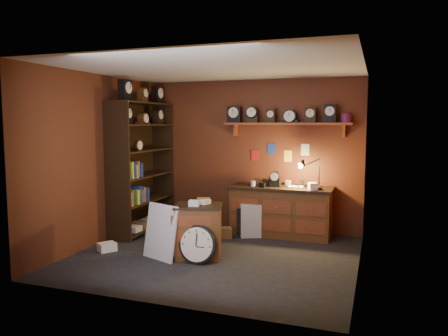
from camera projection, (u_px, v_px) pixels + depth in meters
floor at (215, 256)px, 6.38m from camera, size 4.00×4.00×0.00m
room_shell at (221, 138)px, 6.29m from camera, size 4.02×3.62×2.71m
shelving_unit at (140, 161)px, 7.76m from camera, size 0.47×1.60×2.58m
workbench at (281, 208)px, 7.49m from camera, size 1.74×0.66×1.36m
low_cabinet at (198, 228)px, 6.31m from camera, size 0.80×0.73×0.85m
big_round_clock at (197, 245)px, 6.02m from camera, size 0.54×0.17×0.54m
white_panel at (161, 259)px, 6.25m from camera, size 0.62×0.38×0.80m
mini_fridge at (255, 218)px, 7.59m from camera, size 0.72×0.74×0.57m
floor_box_a at (156, 234)px, 7.32m from camera, size 0.30×0.27×0.16m
floor_box_b at (107, 247)px, 6.62m from camera, size 0.31×0.32×0.13m
floor_box_c at (224, 233)px, 7.37m from camera, size 0.30×0.28×0.18m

